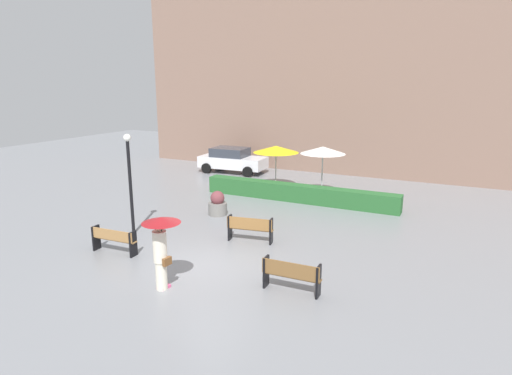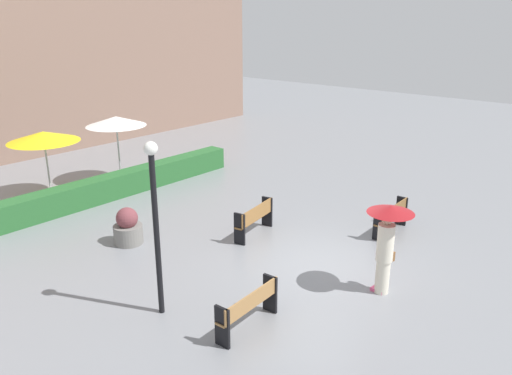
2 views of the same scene
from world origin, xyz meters
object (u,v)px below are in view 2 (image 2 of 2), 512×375
at_px(planter_pot, 128,228).
at_px(bench_near_right, 392,216).
at_px(bench_near_left, 249,306).
at_px(bench_mid_center, 255,217).
at_px(pedestrian_with_umbrella, 387,236).
at_px(patio_umbrella_white, 116,121).
at_px(patio_umbrella_yellow, 43,137).
at_px(lamp_post, 155,212).

bearing_deg(planter_pot, bench_near_right, -43.62).
bearing_deg(bench_near_right, bench_near_left, -179.65).
height_order(bench_mid_center, bench_near_right, bench_mid_center).
distance_m(bench_mid_center, pedestrian_with_umbrella, 4.43).
xyz_separation_m(pedestrian_with_umbrella, patio_umbrella_white, (0.85, 11.45, 0.97)).
bearing_deg(planter_pot, bench_mid_center, -40.10).
xyz_separation_m(bench_mid_center, planter_pot, (-2.75, 2.31, -0.09)).
bearing_deg(patio_umbrella_yellow, pedestrian_with_umbrella, -81.33).
height_order(bench_near_right, planter_pot, planter_pot).
height_order(planter_pot, lamp_post, lamp_post).
height_order(bench_near_left, bench_near_right, bench_near_right).
bearing_deg(lamp_post, bench_near_right, -14.02).
relative_size(pedestrian_with_umbrella, planter_pot, 1.99).
bearing_deg(pedestrian_with_umbrella, bench_near_right, 23.61).
distance_m(bench_near_left, patio_umbrella_yellow, 10.65).
distance_m(patio_umbrella_yellow, patio_umbrella_white, 2.68).
height_order(pedestrian_with_umbrella, lamp_post, lamp_post).
relative_size(bench_near_left, bench_near_right, 1.03).
xyz_separation_m(bench_near_right, lamp_post, (-7.12, 1.78, 1.80)).
height_order(pedestrian_with_umbrella, patio_umbrella_white, patio_umbrella_white).
xyz_separation_m(bench_near_left, patio_umbrella_white, (3.96, 10.08, 1.85)).
height_order(planter_pot, patio_umbrella_white, patio_umbrella_white).
bearing_deg(pedestrian_with_umbrella, bench_mid_center, 83.62).
xyz_separation_m(bench_mid_center, patio_umbrella_yellow, (-2.28, 7.48, 1.65)).
relative_size(bench_near_right, pedestrian_with_umbrella, 0.78).
relative_size(bench_mid_center, pedestrian_with_umbrella, 0.80).
bearing_deg(pedestrian_with_umbrella, lamp_post, 140.71).
bearing_deg(bench_mid_center, pedestrian_with_umbrella, -96.38).
height_order(bench_near_left, patio_umbrella_white, patio_umbrella_white).
bearing_deg(bench_near_left, pedestrian_with_umbrella, -23.76).
xyz_separation_m(bench_mid_center, bench_near_right, (2.74, -2.92, -0.02)).
relative_size(planter_pot, patio_umbrella_white, 0.41).
relative_size(planter_pot, patio_umbrella_yellow, 0.44).
height_order(bench_near_right, patio_umbrella_yellow, patio_umbrella_yellow).
bearing_deg(bench_mid_center, lamp_post, -165.45).
distance_m(bench_near_right, patio_umbrella_white, 10.48).
relative_size(pedestrian_with_umbrella, lamp_post, 0.56).
height_order(lamp_post, patio_umbrella_yellow, lamp_post).
bearing_deg(bench_near_left, planter_pot, 80.82).
bearing_deg(patio_umbrella_yellow, bench_near_left, -97.18).
bearing_deg(patio_umbrella_yellow, planter_pot, -95.12).
bearing_deg(patio_umbrella_white, pedestrian_with_umbrella, -94.23).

